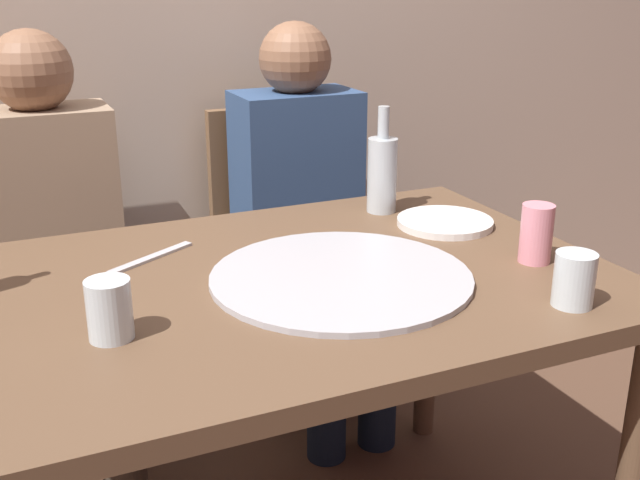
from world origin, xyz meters
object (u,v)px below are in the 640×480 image
table_knife (151,258)px  chair_left (54,267)px  pizza_tray (341,277)px  plate_stack (445,222)px  guest_in_sweater (54,241)px  guest_in_beanie (308,208)px  dining_table (273,319)px  tumbler_near (109,310)px  chair_right (290,233)px  beer_bottle (382,172)px  tumbler_far (574,280)px  soda_can (536,234)px

table_knife → chair_left: chair_left is taller
pizza_tray → plate_stack: 0.42m
guest_in_sweater → guest_in_beanie: bearing=-180.0°
dining_table → plate_stack: size_ratio=5.98×
guest_in_sweater → tumbler_near: bearing=91.2°
chair_right → plate_stack: bearing=99.5°
beer_bottle → table_knife: (-0.60, -0.10, -0.10)m
tumbler_near → plate_stack: size_ratio=0.45×
tumbler_far → guest_in_sweater: bearing=127.8°
plate_stack → chair_left: size_ratio=0.25×
dining_table → chair_right: 0.93m
dining_table → tumbler_near: bearing=-158.6°
chair_left → guest_in_beanie: size_ratio=0.77×
guest_in_sweater → table_knife: bearing=107.7°
beer_bottle → plate_stack: size_ratio=1.17×
tumbler_near → chair_right: bearing=54.2°
tumbler_far → plate_stack: tumbler_far is taller
table_knife → chair_left: bearing=-106.9°
pizza_tray → tumbler_near: (-0.45, -0.07, 0.04)m
beer_bottle → chair_right: size_ratio=0.29×
dining_table → chair_left: chair_left is taller
tumbler_near → soda_can: (0.86, -0.00, 0.01)m
plate_stack → chair_left: 1.11m
beer_bottle → table_knife: 0.61m
beer_bottle → tumbler_far: bearing=-86.2°
pizza_tray → table_knife: bearing=139.8°
soda_can → guest_in_sweater: bearing=136.8°
chair_left → tumbler_far: bearing=124.1°
dining_table → guest_in_sweater: bearing=116.5°
pizza_tray → guest_in_sweater: size_ratio=0.44×
dining_table → tumbler_far: size_ratio=13.56×
pizza_tray → tumbler_far: bearing=-40.0°
soda_can → plate_stack: bearing=98.1°
plate_stack → chair_left: chair_left is taller
beer_bottle → tumbler_far: size_ratio=2.64×
pizza_tray → guest_in_sweater: (-0.47, 0.75, -0.10)m
pizza_tray → guest_in_beanie: (0.25, 0.75, -0.10)m
plate_stack → table_knife: bearing=174.9°
tumbler_near → guest_in_beanie: 1.09m
chair_left → dining_table: bearing=112.3°
dining_table → plate_stack: plate_stack is taller
pizza_tray → guest_in_sweater: 0.89m
soda_can → chair_right: 1.02m
table_knife → chair_right: bearing=-162.1°
dining_table → tumbler_far: (0.45, -0.33, 0.13)m
beer_bottle → table_knife: size_ratio=1.19×
beer_bottle → pizza_tray: bearing=-128.0°
beer_bottle → tumbler_far: (0.04, -0.64, -0.05)m
pizza_tray → chair_right: (0.25, 0.90, -0.23)m
tumbler_far → guest_in_beanie: 1.04m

